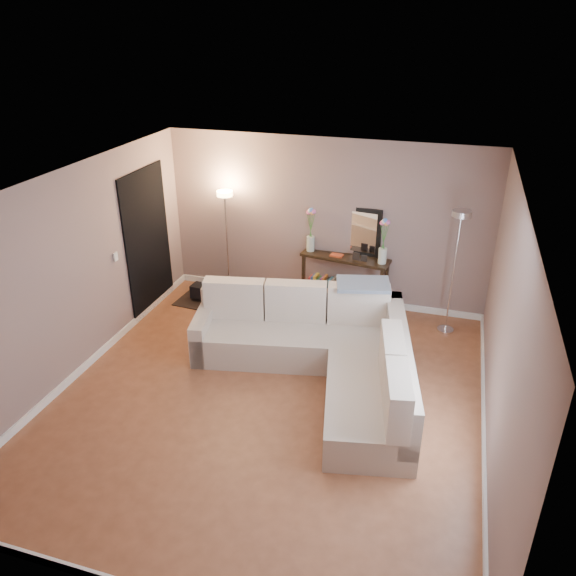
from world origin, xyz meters
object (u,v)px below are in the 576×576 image
(sectional_sofa, at_px, (323,350))
(floor_lamp_unlit, at_px, (457,248))
(floor_lamp_lit, at_px, (226,223))
(console_table, at_px, (339,277))

(sectional_sofa, height_order, floor_lamp_unlit, floor_lamp_unlit)
(floor_lamp_lit, bearing_deg, sectional_sofa, -41.82)
(sectional_sofa, relative_size, console_table, 2.28)
(floor_lamp_lit, height_order, floor_lamp_unlit, floor_lamp_unlit)
(sectional_sofa, height_order, floor_lamp_lit, floor_lamp_lit)
(console_table, bearing_deg, floor_lamp_lit, -176.47)
(sectional_sofa, height_order, console_table, sectional_sofa)
(console_table, xyz_separation_m, floor_lamp_lit, (-1.82, -0.11, 0.75))
(floor_lamp_lit, distance_m, floor_lamp_unlit, 3.52)
(sectional_sofa, bearing_deg, console_table, 96.52)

